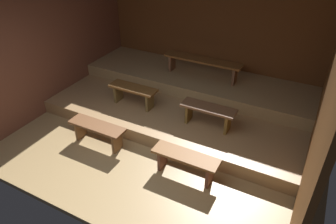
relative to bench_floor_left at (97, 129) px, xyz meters
The scene contains 11 objects.
ground 1.36m from the bench_floor_left, 50.38° to the left, with size 5.70×4.84×0.08m, color #9D7F52.
wall_back 3.35m from the bench_floor_left, 74.69° to the left, with size 5.70×0.06×2.71m, color brown.
wall_left 2.20m from the bench_floor_left, 148.31° to the left, with size 0.06×4.84×2.71m, color brown.
wall_right 3.63m from the bench_floor_left, 16.98° to the left, with size 0.06×4.84×2.71m, color brown.
platform_lower 1.88m from the bench_floor_left, 63.35° to the left, with size 4.90×2.72×0.25m, color #A27B51.
platform_middle 2.51m from the bench_floor_left, 70.47° to the left, with size 4.90×1.34×0.25m, color tan.
bench_floor_left is the anchor object (origin of this frame).
bench_floor_right 1.68m from the bench_floor_left, ahead, with size 1.04×0.31×0.39m.
bench_lower_left 1.08m from the bench_floor_left, 86.44° to the left, with size 0.96×0.31×0.39m.
bench_lower_right 1.94m from the bench_floor_left, 33.16° to the left, with size 0.96×0.31×0.39m.
bench_middle_center 2.61m from the bench_floor_left, 68.32° to the left, with size 1.66×0.31×0.39m.
Camera 1 is at (2.25, -2.24, 3.43)m, focal length 33.02 mm.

